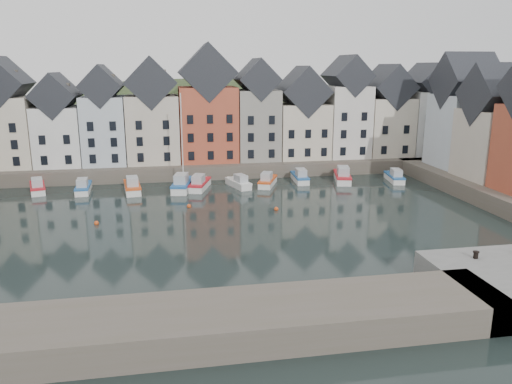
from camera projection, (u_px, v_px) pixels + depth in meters
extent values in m
plane|color=black|center=(231.00, 226.00, 52.51)|extent=(260.00, 260.00, 0.00)
cube|color=#514B3E|center=(207.00, 164.00, 80.91)|extent=(90.00, 16.00, 2.00)
cube|color=#514B3E|center=(110.00, 333.00, 29.58)|extent=(50.00, 6.00, 2.00)
ellipsoid|color=#202F17|center=(200.00, 226.00, 110.39)|extent=(153.60, 70.40, 64.00)
sphere|color=black|center=(126.00, 107.00, 96.66)|extent=(5.77, 5.77, 5.77)
sphere|color=black|center=(306.00, 104.00, 112.72)|extent=(5.27, 5.27, 5.27)
sphere|color=black|center=(345.00, 107.00, 107.70)|extent=(5.07, 5.07, 5.07)
sphere|color=black|center=(264.00, 108.00, 105.70)|extent=(5.01, 5.01, 5.01)
sphere|color=black|center=(5.00, 117.00, 98.59)|extent=(3.94, 3.94, 3.94)
sphere|color=black|center=(321.00, 104.00, 112.85)|extent=(5.21, 5.21, 5.21)
sphere|color=black|center=(205.00, 105.00, 106.80)|extent=(5.45, 5.45, 5.45)
sphere|color=black|center=(382.00, 112.00, 103.26)|extent=(4.49, 4.49, 4.49)
cube|color=beige|center=(7.00, 132.00, 72.60)|extent=(7.67, 8.00, 10.07)
cube|color=black|center=(1.00, 83.00, 70.90)|extent=(7.67, 8.16, 7.67)
cube|color=silver|center=(60.00, 136.00, 74.00)|extent=(6.56, 8.00, 8.61)
cube|color=black|center=(56.00, 95.00, 72.55)|extent=(6.56, 8.16, 6.56)
cube|color=silver|center=(105.00, 130.00, 74.93)|extent=(6.20, 8.00, 10.02)
cube|color=black|center=(102.00, 86.00, 73.33)|extent=(6.20, 8.16, 6.20)
cube|color=#BFB4A2|center=(153.00, 129.00, 76.13)|extent=(7.70, 8.00, 10.08)
cube|color=black|center=(151.00, 82.00, 74.42)|extent=(7.70, 8.16, 7.70)
cube|color=#AC4931|center=(208.00, 124.00, 77.39)|extent=(8.69, 8.00, 11.28)
cube|color=black|center=(207.00, 72.00, 75.48)|extent=(8.69, 8.16, 8.69)
cube|color=gray|center=(257.00, 125.00, 78.75)|extent=(6.43, 8.00, 10.78)
cube|color=black|center=(257.00, 79.00, 77.04)|extent=(6.43, 8.16, 6.43)
cube|color=beige|center=(301.00, 131.00, 80.25)|extent=(7.88, 8.00, 8.56)
cube|color=black|center=(302.00, 91.00, 78.73)|extent=(7.88, 8.16, 7.88)
cube|color=silver|center=(345.00, 121.00, 81.16)|extent=(6.50, 8.00, 11.27)
cube|color=black|center=(347.00, 76.00, 79.39)|extent=(6.50, 8.16, 6.50)
cube|color=beige|center=(385.00, 126.00, 82.58)|extent=(7.23, 8.00, 9.32)
cube|color=black|center=(388.00, 87.00, 81.00)|extent=(7.23, 8.16, 7.23)
cube|color=silver|center=(424.00, 123.00, 83.62)|extent=(6.18, 8.00, 10.32)
cube|color=black|center=(427.00, 82.00, 81.98)|extent=(6.18, 8.16, 6.18)
cube|color=silver|center=(462.00, 131.00, 72.36)|extent=(7.47, 8.00, 10.38)
cube|color=black|center=(467.00, 81.00, 70.60)|extent=(7.62, 8.00, 8.00)
cube|color=#BFB4A2|center=(496.00, 145.00, 64.90)|extent=(8.14, 8.00, 8.89)
cube|color=black|center=(502.00, 94.00, 63.32)|extent=(8.30, 8.00, 8.00)
sphere|color=#CC4718|center=(189.00, 206.00, 59.44)|extent=(0.50, 0.50, 0.50)
sphere|color=#CC4718|center=(276.00, 209.00, 58.26)|extent=(0.50, 0.50, 0.50)
sphere|color=#CC4718|center=(96.00, 223.00, 52.98)|extent=(0.50, 0.50, 0.50)
cube|color=silver|center=(38.00, 189.00, 66.70)|extent=(3.10, 5.95, 1.05)
cube|color=red|center=(37.00, 185.00, 66.56)|extent=(3.22, 6.08, 0.24)
cube|color=#9FA3A7|center=(37.00, 182.00, 65.67)|extent=(1.87, 2.54, 1.14)
cube|color=silver|center=(84.00, 190.00, 66.69)|extent=(1.93, 5.63, 1.02)
cube|color=#205696|center=(83.00, 186.00, 66.55)|extent=(2.03, 5.75, 0.23)
cube|color=#9FA3A7|center=(82.00, 183.00, 65.63)|extent=(1.40, 2.28, 1.11)
cube|color=silver|center=(132.00, 189.00, 66.84)|extent=(2.61, 6.38, 1.14)
cube|color=#CC4718|center=(132.00, 184.00, 66.68)|extent=(2.73, 6.52, 0.26)
cube|color=#9FA3A7|center=(132.00, 181.00, 65.67)|extent=(1.74, 2.64, 1.24)
cube|color=silver|center=(183.00, 187.00, 67.86)|extent=(3.36, 7.01, 1.24)
cube|color=#205696|center=(183.00, 182.00, 67.69)|extent=(3.50, 7.16, 0.28)
cube|color=#9FA3A7|center=(181.00, 179.00, 66.55)|extent=(2.09, 2.96, 1.35)
cylinder|color=silver|center=(182.00, 140.00, 66.95)|extent=(0.16, 0.16, 12.35)
cube|color=silver|center=(200.00, 186.00, 68.45)|extent=(3.44, 6.22, 1.09)
cube|color=red|center=(200.00, 182.00, 68.31)|extent=(3.57, 6.37, 0.25)
cube|color=#9FA3A7|center=(198.00, 179.00, 67.30)|extent=(2.02, 2.69, 1.19)
cube|color=silver|center=(238.00, 185.00, 69.45)|extent=(3.11, 5.53, 0.97)
cube|color=silver|center=(238.00, 181.00, 69.32)|extent=(3.23, 5.66, 0.22)
cube|color=#9FA3A7|center=(241.00, 178.00, 68.51)|extent=(1.82, 2.39, 1.06)
cube|color=silver|center=(268.00, 183.00, 70.39)|extent=(3.68, 5.86, 1.03)
cube|color=#CC4718|center=(268.00, 179.00, 70.25)|extent=(3.81, 6.00, 0.23)
cube|color=#9FA3A7|center=(267.00, 177.00, 69.31)|extent=(2.06, 2.58, 1.13)
cube|color=silver|center=(300.00, 179.00, 72.77)|extent=(2.06, 5.78, 1.04)
cube|color=#205696|center=(300.00, 175.00, 72.63)|extent=(2.16, 5.90, 0.24)
cube|color=#9FA3A7|center=(301.00, 173.00, 71.67)|extent=(1.47, 2.35, 1.14)
cube|color=silver|center=(342.00, 179.00, 72.80)|extent=(3.58, 6.91, 1.21)
cube|color=red|center=(342.00, 174.00, 72.64)|extent=(3.72, 7.07, 0.28)
cube|color=#9FA3A7|center=(343.00, 171.00, 71.52)|extent=(2.16, 2.95, 1.32)
cube|color=silver|center=(394.00, 179.00, 72.97)|extent=(2.57, 5.72, 1.01)
cube|color=#205696|center=(394.00, 175.00, 72.84)|extent=(2.68, 5.85, 0.23)
cube|color=#9FA3A7|center=(396.00, 173.00, 71.90)|extent=(1.65, 2.40, 1.10)
cylinder|color=black|center=(476.00, 255.00, 38.28)|extent=(0.36, 0.36, 0.50)
cylinder|color=black|center=(476.00, 252.00, 38.22)|extent=(0.48, 0.48, 0.08)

